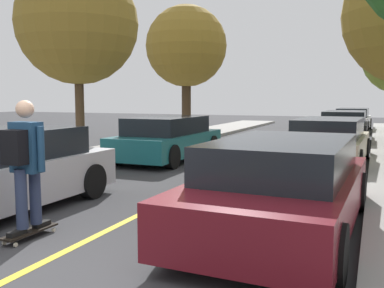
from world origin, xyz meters
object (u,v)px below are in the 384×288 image
(parked_car_left_near, at_px, (168,138))
(skateboarder, at_px, (25,158))
(parked_car_right_nearest, at_px, (283,185))
(parked_car_right_far, at_px, (344,127))
(street_tree_left_near, at_px, (186,47))
(street_tree_left_nearest, at_px, (77,24))
(skateboard, at_px, (30,232))
(parked_car_right_near, at_px, (329,142))
(fire_hydrant, at_px, (7,163))
(parked_car_right_farthest, at_px, (353,120))

(parked_car_left_near, relative_size, skateboarder, 2.52)
(parked_car_right_nearest, distance_m, parked_car_right_far, 12.83)
(parked_car_right_far, bearing_deg, street_tree_left_near, -174.28)
(street_tree_left_nearest, height_order, skateboard, street_tree_left_nearest)
(street_tree_left_near, bearing_deg, parked_car_right_near, -39.77)
(parked_car_right_nearest, distance_m, skateboarder, 3.48)
(parked_car_right_near, xyz_separation_m, street_tree_left_near, (-6.76, 5.62, 3.46))
(parked_car_right_nearest, xyz_separation_m, skateboard, (-3.02, -1.63, -0.56))
(fire_hydrant, distance_m, skateboarder, 4.00)
(parked_car_right_near, xyz_separation_m, parked_car_right_farthest, (0.00, 13.14, -0.01))
(street_tree_left_near, distance_m, fire_hydrant, 11.82)
(parked_car_right_far, relative_size, skateboard, 5.08)
(skateboard, xyz_separation_m, skateboarder, (-0.00, -0.03, 0.99))
(parked_car_right_far, distance_m, skateboarder, 14.81)
(parked_car_right_near, bearing_deg, skateboarder, -110.22)
(parked_car_left_near, distance_m, street_tree_left_nearest, 4.15)
(parked_car_right_farthest, bearing_deg, street_tree_left_near, -131.94)
(street_tree_left_near, distance_m, skateboarder, 14.63)
(parked_car_right_near, distance_m, street_tree_left_near, 9.45)
(parked_car_left_near, bearing_deg, street_tree_left_nearest, -151.97)
(skateboarder, bearing_deg, parked_car_right_farthest, 81.95)
(parked_car_left_near, relative_size, street_tree_left_near, 0.75)
(parked_car_left_near, relative_size, fire_hydrant, 6.20)
(fire_hydrant, bearing_deg, parked_car_right_nearest, -8.69)
(skateboard, bearing_deg, parked_car_right_far, 78.21)
(street_tree_left_near, height_order, fire_hydrant, street_tree_left_near)
(street_tree_left_near, distance_m, skateboard, 14.84)
(parked_car_right_nearest, relative_size, skateboarder, 2.68)
(parked_car_right_near, xyz_separation_m, fire_hydrant, (-6.01, -5.61, -0.15))
(parked_car_right_far, bearing_deg, skateboarder, -101.77)
(parked_car_right_farthest, distance_m, fire_hydrant, 19.70)
(parked_car_left_near, distance_m, parked_car_right_near, 4.60)
(parked_car_right_farthest, height_order, skateboarder, skateboarder)
(parked_car_right_nearest, relative_size, parked_car_right_farthest, 0.99)
(parked_car_right_farthest, height_order, street_tree_left_nearest, street_tree_left_nearest)
(parked_car_left_near, height_order, parked_car_right_farthest, parked_car_left_near)
(street_tree_left_nearest, xyz_separation_m, street_tree_left_near, (0.00, 7.73, 0.17))
(street_tree_left_nearest, bearing_deg, parked_car_right_farthest, 66.10)
(parked_car_left_near, bearing_deg, parked_car_right_farthest, 72.19)
(parked_car_right_nearest, height_order, fire_hydrant, parked_car_right_nearest)
(parked_car_right_farthest, xyz_separation_m, street_tree_left_near, (-6.76, -7.52, 3.47))
(parked_car_right_far, distance_m, fire_hydrant, 13.34)
(street_tree_left_near, relative_size, skateboard, 6.85)
(parked_car_right_far, xyz_separation_m, skateboard, (-3.02, -14.46, -0.57))
(parked_car_right_nearest, distance_m, parked_car_right_farthest, 19.67)
(parked_car_left_near, height_order, parked_car_right_near, same)
(parked_car_right_near, distance_m, parked_car_right_farthest, 13.14)
(parked_car_right_nearest, height_order, street_tree_left_nearest, street_tree_left_nearest)
(parked_car_left_near, xyz_separation_m, parked_car_right_far, (4.51, 7.21, 0.01))
(parked_car_right_far, height_order, skateboard, parked_car_right_far)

